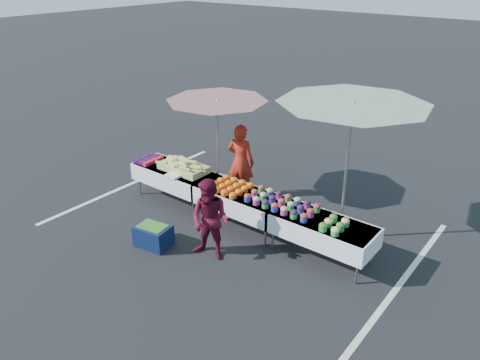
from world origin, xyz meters
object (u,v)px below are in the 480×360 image
Objects in this scene: customer at (210,220)px; table_left at (174,175)px; table_center at (240,199)px; vendor at (241,162)px; storage_bin at (153,235)px; umbrella_left at (217,109)px; umbrella_right at (352,115)px; table_right at (322,229)px.

table_left is at bearing 138.97° from customer.
vendor reaches higher than table_center.
storage_bin is at bearing 77.10° from vendor.
umbrella_left is 0.81× the size of umbrella_right.
table_right is 3.06m from storage_bin.
vendor is at bearing 79.72° from storage_bin.
vendor is 0.67× the size of umbrella_left.
table_center is 1.78m from storage_bin.
vendor is 0.54× the size of umbrella_right.
umbrella_left is at bearing 90.88° from storage_bin.
vendor is at bearing 175.33° from umbrella_right.
table_center is 2.03m from umbrella_left.
vendor is at bearing 103.56° from customer.
table_center is 2.70× the size of storage_bin.
table_left is at bearing -167.35° from umbrella_right.
umbrella_left is 2.96m from storage_bin.
customer is 0.48× the size of umbrella_right.
vendor is at bearing 158.59° from table_right.
storage_bin is (-1.07, -0.38, -0.53)m from customer.
table_center is at bearing 90.63° from customer.
umbrella_left is at bearing 115.49° from customer.
storage_bin is at bearing -80.06° from umbrella_left.
table_center is 1.25× the size of customer.
table_right is at bearing 0.00° from table_left.
vendor reaches higher than storage_bin.
umbrella_right is (3.56, 0.80, 1.83)m from table_left.
umbrella_right reaches higher than storage_bin.
table_right is at bearing -87.46° from umbrella_right.
table_left is 2.36m from customer.
table_center and table_right have the same top height.
umbrella_left is at bearing 12.40° from vendor.
table_right is at bearing -14.79° from umbrella_left.
umbrella_left reaches higher than vendor.
umbrella_right is at bearing 24.39° from table_center.
table_left is 1.86m from storage_bin.
table_left is at bearing 113.51° from storage_bin.
table_right is at bearing 21.25° from storage_bin.
storage_bin is at bearing -118.19° from table_center.
table_center reaches higher than storage_bin.
customer is at bearing -52.82° from umbrella_left.
vendor is at bearing 127.31° from table_center.
customer reaches higher than storage_bin.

